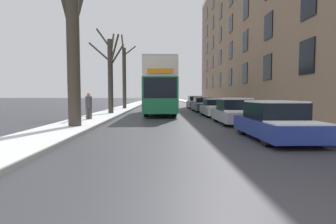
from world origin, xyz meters
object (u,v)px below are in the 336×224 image
bare_tree_left_0 (73,50)px  oncoming_van (155,98)px  parked_car_3 (203,105)px  parked_car_4 (195,103)px  parked_car_1 (235,112)px  parked_car_2 (215,108)px  bare_tree_left_2 (124,75)px  parked_car_0 (275,122)px  bare_tree_left_1 (110,72)px  pedestrian_left_sidewalk (89,106)px  double_decker_bus (160,85)px

bare_tree_left_0 → oncoming_van: bearing=84.5°
parked_car_3 → parked_car_4: 5.81m
parked_car_1 → oncoming_van: 30.20m
parked_car_1 → parked_car_2: bearing=90.0°
bare_tree_left_2 → parked_car_0: 21.60m
bare_tree_left_0 → bare_tree_left_2: bearing=89.8°
bare_tree_left_2 → parked_car_0: size_ratio=1.99×
bare_tree_left_1 → parked_car_4: size_ratio=1.57×
bare_tree_left_0 → parked_car_3: bearing=58.5°
bare_tree_left_2 → parked_car_4: size_ratio=1.84×
parked_car_1 → parked_car_4: size_ratio=0.89×
bare_tree_left_0 → parked_car_2: bearing=41.9°
bare_tree_left_2 → parked_car_0: (8.14, -19.75, -3.23)m
parked_car_0 → bare_tree_left_0: bearing=159.3°
parked_car_3 → oncoming_van: (-5.11, 18.53, 0.50)m
parked_car_2 → parked_car_4: 11.81m
oncoming_van → pedestrian_left_sidewalk: size_ratio=3.29×
double_decker_bus → parked_car_2: size_ratio=2.53×
parked_car_0 → parked_car_3: parked_car_3 is taller
bare_tree_left_0 → parked_car_4: (8.19, 19.16, -2.96)m
parked_car_1 → parked_car_0: bearing=-90.0°
bare_tree_left_1 → oncoming_van: bearing=82.4°
double_decker_bus → oncoming_van: bearing=92.4°
parked_car_0 → oncoming_van: 35.36m
parked_car_2 → double_decker_bus: bearing=147.0°
bare_tree_left_2 → double_decker_bus: bare_tree_left_2 is taller
bare_tree_left_2 → parked_car_0: bare_tree_left_2 is taller
bare_tree_left_0 → parked_car_3: 15.95m
parked_car_2 → bare_tree_left_0: bearing=-138.1°
bare_tree_left_0 → parked_car_3: (8.19, 13.36, -3.00)m
parked_car_1 → parked_car_2: (0.00, 5.23, -0.03)m
parked_car_1 → pedestrian_left_sidewalk: (-8.48, 1.37, 0.30)m
bare_tree_left_1 → parked_car_4: bare_tree_left_1 is taller
bare_tree_left_0 → double_decker_bus: 10.91m
bare_tree_left_0 → parked_car_0: 9.26m
parked_car_2 → parked_car_3: parked_car_3 is taller
parked_car_2 → bare_tree_left_1: bearing=169.4°
parked_car_3 → oncoming_van: bearing=105.4°
bare_tree_left_0 → pedestrian_left_sidewalk: (-0.29, 3.50, -2.70)m
double_decker_bus → parked_car_2: bearing=-33.0°
bare_tree_left_2 → bare_tree_left_1: bearing=-90.4°
parked_car_3 → bare_tree_left_2: bearing=157.9°
bare_tree_left_1 → parked_car_1: 10.98m
bare_tree_left_0 → parked_car_4: bare_tree_left_0 is taller
bare_tree_left_0 → double_decker_bus: bearing=68.3°
bare_tree_left_2 → parked_car_4: (8.14, 2.51, -3.17)m
parked_car_1 → oncoming_van: bearing=99.7°
parked_car_4 → pedestrian_left_sidewalk: size_ratio=2.55×
bare_tree_left_1 → parked_car_3: 9.75m
bare_tree_left_1 → parked_car_2: 8.80m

